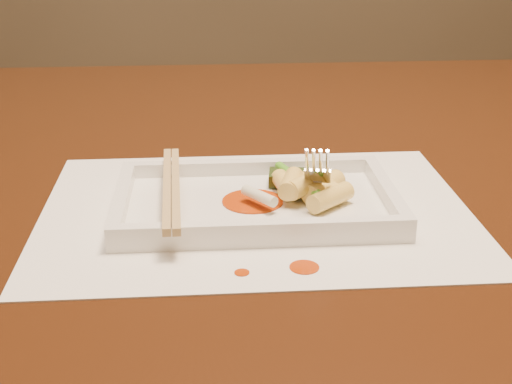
{
  "coord_description": "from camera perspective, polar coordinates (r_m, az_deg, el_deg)",
  "views": [
    {
      "loc": [
        0.05,
        -0.79,
        1.03
      ],
      "look_at": [
        0.1,
        -0.18,
        0.77
      ],
      "focal_mm": 50.0,
      "sensor_mm": 36.0,
      "label": 1
    }
  ],
  "objects": [
    {
      "name": "scallion_green",
      "position": [
        0.68,
        3.39,
        0.98
      ],
      "size": [
        0.04,
        0.08,
        0.01
      ],
      "primitive_type": "cylinder",
      "rotation": [
        1.57,
        0.0,
        0.35
      ],
      "color": "#429918",
      "rests_on": "plate_base"
    },
    {
      "name": "rice_cake_4",
      "position": [
        0.68,
        2.34,
        0.62
      ],
      "size": [
        0.02,
        0.04,
        0.02
      ],
      "primitive_type": "cylinder",
      "rotation": [
        1.57,
        0.0,
        0.18
      ],
      "color": "#FFE977",
      "rests_on": "plate_base"
    },
    {
      "name": "rice_cake_2",
      "position": [
        0.67,
        2.8,
        0.68
      ],
      "size": [
        0.03,
        0.05,
        0.02
      ],
      "primitive_type": "cylinder",
      "rotation": [
        1.57,
        0.0,
        2.86
      ],
      "color": "#FFE977",
      "rests_on": "plate_base"
    },
    {
      "name": "rice_cake_1",
      "position": [
        0.68,
        5.21,
        0.44
      ],
      "size": [
        0.04,
        0.05,
        0.02
      ],
      "primitive_type": "cylinder",
      "rotation": [
        1.57,
        0.0,
        0.67
      ],
      "color": "#FFE977",
      "rests_on": "plate_base"
    },
    {
      "name": "sauce_blob_0",
      "position": [
        0.67,
        -0.28,
        -0.74
      ],
      "size": [
        0.06,
        0.06,
        0.0
      ],
      "primitive_type": "cylinder",
      "color": "#B03305",
      "rests_on": "plate_base"
    },
    {
      "name": "rice_cake_3",
      "position": [
        0.68,
        5.42,
        0.4
      ],
      "size": [
        0.05,
        0.05,
        0.02
      ],
      "primitive_type": "cylinder",
      "rotation": [
        1.57,
        0.0,
        2.45
      ],
      "color": "#FFE977",
      "rests_on": "plate_base"
    },
    {
      "name": "plate_rim_near",
      "position": [
        0.6,
        0.53,
        -3.01
      ],
      "size": [
        0.26,
        0.01,
        0.01
      ],
      "primitive_type": "cube",
      "color": "white",
      "rests_on": "plate_base"
    },
    {
      "name": "chopstick_b",
      "position": [
        0.66,
        -6.43,
        0.42
      ],
      "size": [
        0.01,
        0.19,
        0.01
      ],
      "primitive_type": "cube",
      "rotation": [
        0.0,
        0.0,
        0.04
      ],
      "color": "tan",
      "rests_on": "plate_rim_near"
    },
    {
      "name": "table",
      "position": [
        0.87,
        -7.11,
        -3.02
      ],
      "size": [
        1.4,
        0.9,
        0.75
      ],
      "color": "black",
      "rests_on": "ground"
    },
    {
      "name": "plate_rim_left",
      "position": [
        0.67,
        -10.69,
        -0.54
      ],
      "size": [
        0.01,
        0.14,
        0.01
      ],
      "primitive_type": "cube",
      "color": "white",
      "rests_on": "plate_base"
    },
    {
      "name": "fork",
      "position": [
        0.67,
        5.93,
        5.86
      ],
      "size": [
        0.09,
        0.1,
        0.14
      ],
      "primitive_type": null,
      "color": "silver",
      "rests_on": "plate_base"
    },
    {
      "name": "sauce_splatter_a",
      "position": [
        0.57,
        3.89,
        -6.02
      ],
      "size": [
        0.02,
        0.02,
        0.0
      ],
      "primitive_type": "cylinder",
      "color": "#B03305",
      "rests_on": "placemat"
    },
    {
      "name": "placemat",
      "position": [
        0.67,
        0.0,
        -1.48
      ],
      "size": [
        0.4,
        0.3,
        0.0
      ],
      "primitive_type": "cube",
      "color": "white",
      "rests_on": "table"
    },
    {
      "name": "rice_cake_5",
      "position": [
        0.66,
        3.9,
        0.57
      ],
      "size": [
        0.04,
        0.04,
        0.02
      ],
      "primitive_type": "cylinder",
      "rotation": [
        1.57,
        0.0,
        2.34
      ],
      "color": "#FFE977",
      "rests_on": "plate_base"
    },
    {
      "name": "rice_cake_0",
      "position": [
        0.65,
        5.98,
        -0.44
      ],
      "size": [
        0.05,
        0.04,
        0.02
      ],
      "primitive_type": "cylinder",
      "rotation": [
        1.57,
        0.0,
        2.28
      ],
      "color": "#FFE977",
      "rests_on": "plate_base"
    },
    {
      "name": "sauce_splatter_b",
      "position": [
        0.56,
        -1.14,
        -6.46
      ],
      "size": [
        0.01,
        0.01,
        0.0
      ],
      "primitive_type": "cylinder",
      "color": "#B03305",
      "rests_on": "placemat"
    },
    {
      "name": "plate_rim_far",
      "position": [
        0.73,
        -0.43,
        2.02
      ],
      "size": [
        0.26,
        0.01,
        0.01
      ],
      "primitive_type": "cube",
      "color": "white",
      "rests_on": "plate_base"
    },
    {
      "name": "chopstick_a",
      "position": [
        0.66,
        -7.13,
        0.4
      ],
      "size": [
        0.01,
        0.19,
        0.01
      ],
      "primitive_type": "cube",
      "rotation": [
        0.0,
        0.0,
        0.04
      ],
      "color": "tan",
      "rests_on": "plate_rim_near"
    },
    {
      "name": "scallion_white",
      "position": [
        0.65,
        0.27,
        -0.31
      ],
      "size": [
        0.03,
        0.04,
        0.01
      ],
      "primitive_type": "cylinder",
      "rotation": [
        1.57,
        0.0,
        0.65
      ],
      "color": "#EAEACC",
      "rests_on": "plate_base"
    },
    {
      "name": "plate_rim_right",
      "position": [
        0.68,
        10.43,
        0.07
      ],
      "size": [
        0.01,
        0.14,
        0.01
      ],
      "primitive_type": "cube",
      "color": "white",
      "rests_on": "plate_base"
    },
    {
      "name": "plate_base",
      "position": [
        0.67,
        0.0,
        -1.11
      ],
      "size": [
        0.26,
        0.16,
        0.01
      ],
      "primitive_type": "cube",
      "color": "white",
      "rests_on": "placemat"
    },
    {
      "name": "veg_piece",
      "position": [
        0.7,
        2.6,
        1.15
      ],
      "size": [
        0.04,
        0.03,
        0.01
      ],
      "primitive_type": "cube",
      "rotation": [
        0.0,
        0.0,
        -0.13
      ],
      "color": "black",
      "rests_on": "plate_base"
    }
  ]
}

